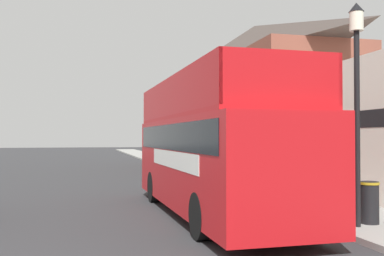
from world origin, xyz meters
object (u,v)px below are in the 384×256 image
Objects in this scene: parked_car_ahead_of_bus at (178,170)px; lamp_post_third at (180,123)px; lamp_post_second at (229,111)px; lamp_post_nearest at (357,74)px; litter_bin at (370,201)px; tour_bus at (211,153)px.

parked_car_ahead_of_bus is 1.05× the size of lamp_post_third.
lamp_post_second reaches higher than lamp_post_third.
lamp_post_nearest is 3.09m from litter_bin.
parked_car_ahead_of_bus is 7.38m from lamp_post_third.
tour_bus is 2.12× the size of lamp_post_second.
litter_bin is at bearing -43.08° from tour_bus.
parked_car_ahead_of_bus is 11.70m from litter_bin.
tour_bus is 4.54m from lamp_post_nearest.
tour_bus is 2.17× the size of parked_car_ahead_of_bus.
lamp_post_second is at bearing 66.02° from tour_bus.
lamp_post_nearest is (1.78, -11.74, 3.06)m from parked_car_ahead_of_bus.
lamp_post_third is at bearing 90.61° from lamp_post_nearest.
tour_bus is 4.40m from litter_bin.
tour_bus reaches higher than parked_car_ahead_of_bus.
lamp_post_second is at bearing 90.39° from lamp_post_nearest.
lamp_post_third is (-0.14, 9.26, -0.21)m from lamp_post_second.
litter_bin is at bearing 27.90° from lamp_post_nearest.
parked_car_ahead_of_bus is 4.46× the size of litter_bin.
lamp_post_second is (-0.06, 9.26, -0.38)m from lamp_post_nearest.
tour_bus is 9.69× the size of litter_bin.
lamp_post_third is (2.46, 15.39, 1.36)m from tour_bus.
parked_car_ahead_of_bus is at bearing 124.64° from lamp_post_second.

